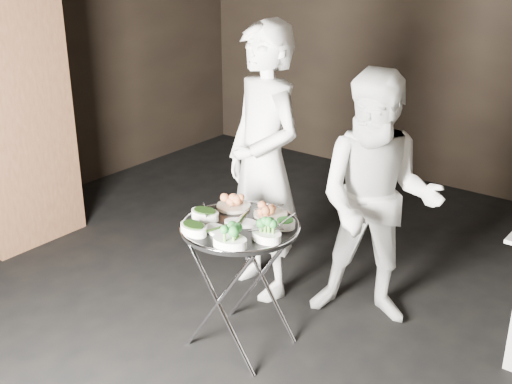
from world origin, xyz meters
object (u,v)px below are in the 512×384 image
Objects in this scene: tray_stand at (241,280)px; waiter_right at (377,201)px; serving_tray at (240,226)px; waiter_left at (264,163)px.

tray_stand is 0.48× the size of waiter_right.
tray_stand is 0.96m from waiter_right.
waiter_right is at bearing 57.69° from tray_stand.
serving_tray is 0.89m from waiter_right.
waiter_right is (0.47, 0.75, 0.03)m from serving_tray.
tray_stand is 0.42× the size of waiter_left.
serving_tray is at bearing 90.00° from tray_stand.
waiter_left is at bearing 167.29° from waiter_right.
waiter_right reaches higher than serving_tray.
tray_stand is 1.14× the size of serving_tray.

